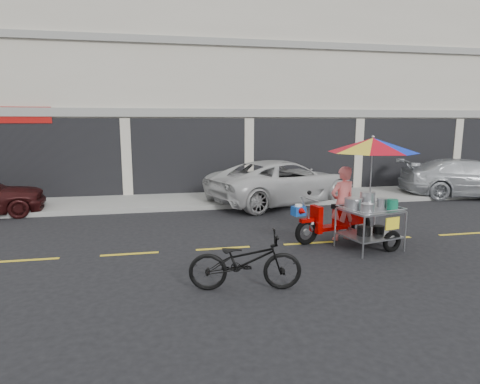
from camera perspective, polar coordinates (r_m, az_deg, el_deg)
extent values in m
plane|color=black|center=(9.45, 9.75, -7.20)|extent=(90.00, 90.00, 0.00)
cube|color=gray|center=(14.56, 2.07, -0.73)|extent=(45.00, 3.00, 0.15)
cube|color=beige|center=(19.25, -1.34, 13.58)|extent=(36.00, 8.00, 8.00)
cube|color=black|center=(15.31, 1.27, 4.99)|extent=(35.28, 0.06, 2.90)
cube|color=gray|center=(15.24, 1.31, 11.18)|extent=(36.00, 0.12, 0.30)
cube|color=gray|center=(15.50, 1.35, 20.46)|extent=(36.00, 0.12, 0.25)
cube|color=gold|center=(9.45, 9.75, -7.18)|extent=(42.00, 0.10, 0.01)
imported|color=silver|center=(13.90, 6.10, 1.49)|extent=(5.85, 4.24, 1.48)
imported|color=silver|center=(17.14, 29.78, 1.71)|extent=(5.22, 3.16, 1.42)
imported|color=black|center=(6.71, 0.74, -9.81)|extent=(1.95, 0.93, 0.98)
torus|color=black|center=(9.28, 9.43, -5.66)|extent=(0.60, 0.24, 0.59)
torus|color=black|center=(10.19, 16.74, -4.54)|extent=(0.60, 0.24, 0.59)
cylinder|color=#9EA0A5|center=(9.28, 9.43, -5.66)|extent=(0.15, 0.09, 0.14)
cylinder|color=#9EA0A5|center=(10.19, 16.74, -4.54)|extent=(0.15, 0.09, 0.14)
cube|color=#A40200|center=(9.21, 9.48, -3.98)|extent=(0.35, 0.19, 0.08)
cylinder|color=#9EA0A5|center=(9.17, 9.50, -3.05)|extent=(0.38, 0.13, 0.83)
cube|color=#A40200|center=(9.35, 10.80, -3.81)|extent=(0.20, 0.37, 0.62)
cube|color=#A40200|center=(9.67, 13.02, -4.88)|extent=(0.87, 0.47, 0.08)
cube|color=#A40200|center=(9.90, 15.23, -3.22)|extent=(0.81, 0.44, 0.41)
cube|color=black|center=(9.78, 14.82, -1.93)|extent=(0.71, 0.39, 0.10)
cylinder|color=#9EA0A5|center=(9.18, 10.20, -1.08)|extent=(0.16, 0.56, 0.04)
sphere|color=black|center=(9.36, 9.83, -0.09)|extent=(0.10, 0.10, 0.10)
cylinder|color=white|center=(9.29, 10.10, -4.33)|extent=(0.15, 0.15, 0.05)
cube|color=#13449F|center=(9.03, 8.32, -2.68)|extent=(0.31, 0.28, 0.21)
cylinder|color=white|center=(9.01, 8.34, -1.91)|extent=(0.20, 0.20, 0.05)
cone|color=#A40200|center=(8.88, 8.92, -2.77)|extent=(0.23, 0.26, 0.19)
torus|color=black|center=(9.27, 20.79, -6.59)|extent=(0.49, 0.21, 0.47)
cylinder|color=#9EA0A5|center=(8.56, 17.16, -6.26)|extent=(0.04, 0.04, 0.88)
cylinder|color=#9EA0A5|center=(9.25, 13.37, -4.88)|extent=(0.04, 0.04, 0.88)
cylinder|color=#9EA0A5|center=(9.33, 22.45, -5.25)|extent=(0.04, 0.04, 0.88)
cylinder|color=#9EA0A5|center=(9.96, 18.59, -4.07)|extent=(0.04, 0.04, 0.88)
cube|color=#9EA0A5|center=(9.29, 17.89, -5.85)|extent=(1.31, 1.16, 0.03)
cube|color=#9EA0A5|center=(9.16, 18.07, -2.43)|extent=(1.31, 1.16, 0.04)
cylinder|color=#9EA0A5|center=(8.82, 20.11, -2.60)|extent=(1.11, 0.28, 0.02)
cylinder|color=#9EA0A5|center=(9.49, 16.22, -1.54)|extent=(1.11, 0.28, 0.02)
cylinder|color=#9EA0A5|center=(8.78, 15.34, -2.39)|extent=(0.23, 0.91, 0.02)
cylinder|color=#9EA0A5|center=(9.53, 20.63, -1.73)|extent=(0.23, 0.91, 0.02)
cylinder|color=#9EA0A5|center=(9.63, 16.04, -5.21)|extent=(0.21, 0.76, 0.04)
cylinder|color=#9EA0A5|center=(9.51, 16.19, -2.21)|extent=(0.21, 0.76, 0.04)
cube|color=yellow|center=(8.96, 20.86, -4.21)|extent=(0.36, 0.10, 0.26)
cylinder|color=#B7B7BC|center=(9.08, 15.79, -1.60)|extent=(0.44, 0.44, 0.21)
cylinder|color=#B7B7BC|center=(9.36, 17.67, -1.04)|extent=(0.39, 0.39, 0.31)
cylinder|color=#B7B7BC|center=(9.44, 19.67, -1.48)|extent=(0.31, 0.31, 0.18)
cylinder|color=#B7B7BC|center=(8.83, 17.67, -2.20)|extent=(0.33, 0.33, 0.15)
cylinder|color=#13714E|center=(9.20, 20.87, -1.69)|extent=(0.27, 0.27, 0.23)
cylinder|color=black|center=(9.16, 17.20, -5.33)|extent=(0.35, 0.35, 0.19)
cylinder|color=black|center=(9.44, 19.09, -5.06)|extent=(0.30, 0.30, 0.17)
cylinder|color=#9EA0A5|center=(9.14, 18.14, 2.47)|extent=(0.03, 0.03, 1.55)
sphere|color=#9EA0A5|center=(9.08, 18.41, 7.45)|extent=(0.06, 0.06, 0.06)
imported|color=#E86764|center=(9.71, 14.37, -1.59)|extent=(0.72, 0.55, 1.75)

